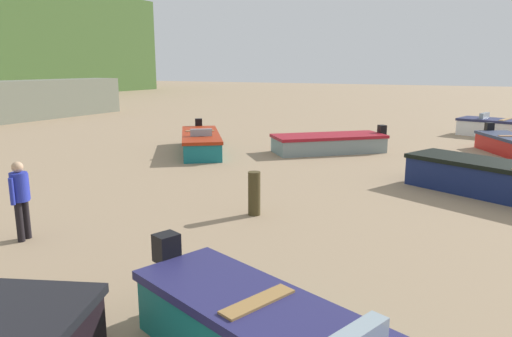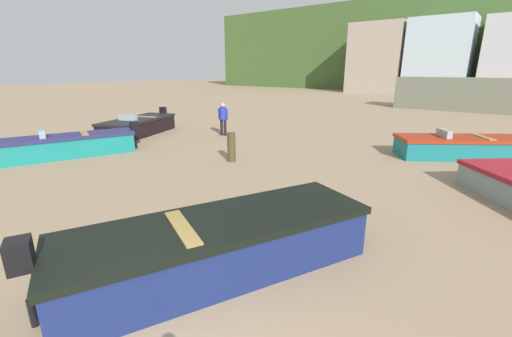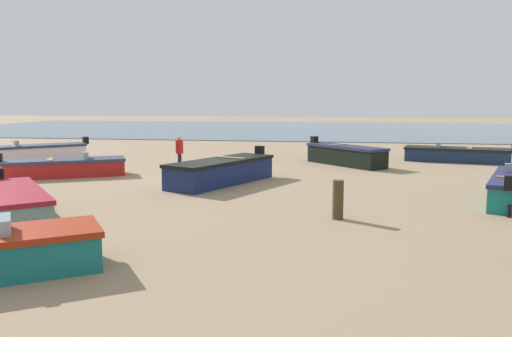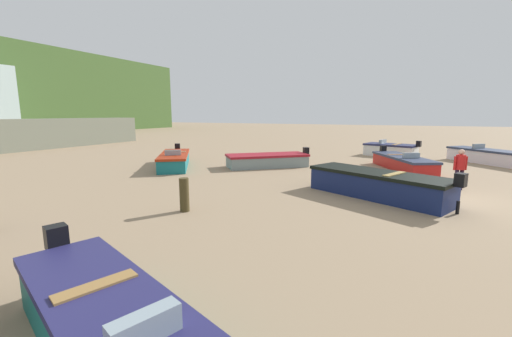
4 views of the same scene
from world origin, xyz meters
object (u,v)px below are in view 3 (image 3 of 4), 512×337
boat_black_2 (345,155)px  boat_navy_9 (222,171)px  boat_white_5 (35,153)px  boat_navy_8 (456,154)px  beach_walker_distant (179,150)px  boat_red_3 (65,167)px  boat_grey_0 (7,203)px  mooring_post_near_water (338,200)px

boat_black_2 → boat_navy_9: (4.70, 6.42, -0.02)m
boat_black_2 → boat_white_5: (16.06, 0.97, -0.05)m
boat_navy_8 → beach_walker_distant: beach_walker_distant is taller
boat_navy_9 → beach_walker_distant: bearing=-23.0°
boat_red_3 → boat_navy_9: boat_navy_9 is taller
boat_navy_8 → boat_navy_9: (10.39, 8.77, 0.09)m
boat_grey_0 → boat_white_5: 13.60m
boat_navy_9 → boat_red_3: bearing=18.7°
beach_walker_distant → boat_white_5: bearing=46.6°
boat_white_5 → beach_walker_distant: bearing=-150.1°
boat_white_5 → beach_walker_distant: (-8.78, 2.66, 0.52)m
boat_grey_0 → boat_white_5: size_ratio=0.97×
boat_grey_0 → boat_navy_9: 7.76m
boat_black_2 → boat_grey_0: bearing=10.8°
boat_navy_9 → beach_walker_distant: beach_walker_distant is taller
boat_grey_0 → boat_navy_9: bearing=-166.9°
boat_navy_9 → beach_walker_distant: (2.58, -2.80, 0.48)m
boat_navy_8 → mooring_post_near_water: bearing=169.7°
boat_red_3 → boat_navy_8: bearing=87.1°
mooring_post_near_water → boat_grey_0: bearing=7.1°
boat_grey_0 → beach_walker_distant: size_ratio=2.81×
boat_black_2 → beach_walker_distant: 8.15m
mooring_post_near_water → beach_walker_distant: bearing=-48.9°
boat_red_3 → boat_white_5: 6.58m
boat_red_3 → boat_navy_8: boat_navy_8 is taller
beach_walker_distant → boat_red_3: bearing=90.0°
boat_red_3 → beach_walker_distant: bearing=88.4°
boat_grey_0 → boat_black_2: boat_black_2 is taller
boat_navy_8 → boat_navy_9: 13.60m
boat_navy_8 → mooring_post_near_water: size_ratio=5.23×
boat_grey_0 → boat_navy_9: size_ratio=0.88×
boat_white_5 → boat_grey_0: bearing=166.9°
boat_navy_8 → boat_red_3: bearing=128.1°
boat_grey_0 → mooring_post_near_water: (-8.91, -1.10, 0.15)m
boat_grey_0 → beach_walker_distant: (-1.94, -9.10, 0.58)m
boat_black_2 → boat_navy_8: boat_black_2 is taller
boat_red_3 → beach_walker_distant: beach_walker_distant is taller
boat_black_2 → boat_white_5: 16.09m
boat_white_5 → boat_navy_9: boat_navy_9 is taller
boat_white_5 → boat_navy_9: size_ratio=0.90×
boat_red_3 → boat_navy_8: size_ratio=0.89×
boat_navy_8 → boat_black_2: bearing=125.3°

